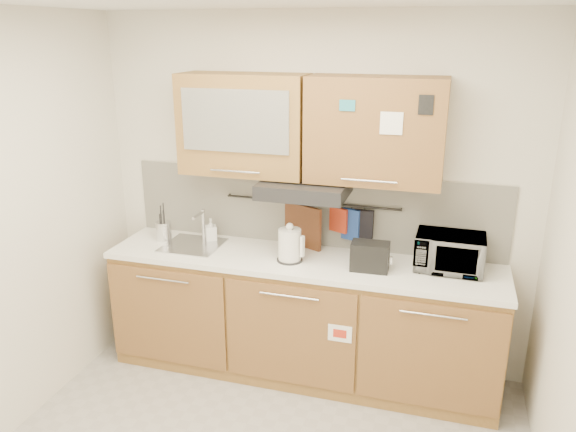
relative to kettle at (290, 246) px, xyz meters
The scene contains 17 objects.
wall_back 0.46m from the kettle, 79.44° to the left, with size 3.20×3.20×0.00m, color silver.
base_cabinet 0.63m from the kettle, 42.65° to the left, with size 2.80×0.64×0.88m.
countertop 0.16m from the kettle, 41.57° to the left, with size 2.82×0.62×0.04m, color white.
backsplash 0.40m from the kettle, 79.10° to the left, with size 2.80×0.02×0.56m, color silver.
upper_cabinets 0.82m from the kettle, 71.67° to the left, with size 1.82×0.37×0.70m.
range_hood 0.41m from the kettle, 60.30° to the left, with size 0.60×0.46×0.10m, color black.
sink 0.79m from the kettle, behind, with size 0.42×0.40×0.26m.
utensil_rail 0.40m from the kettle, 77.84° to the left, with size 0.02×0.02×1.30m, color black.
utensil_crock 1.06m from the kettle, behind, with size 0.13×0.13×0.29m.
kettle is the anchor object (origin of this frame).
toaster 0.56m from the kettle, ahead, with size 0.26×0.16×0.19m.
microwave 1.08m from the kettle, ahead, with size 0.45×0.30×0.25m, color #999999.
soap_bottle 0.72m from the kettle, 163.04° to the left, with size 0.08×0.08×0.18m, color #999999.
cutting_board 0.31m from the kettle, 91.95° to the left, with size 0.38×0.03×0.47m, color brown.
oven_mitt 0.49m from the kettle, 39.60° to the left, with size 0.14×0.03×0.23m, color navy.
dark_pouch 0.57m from the kettle, 33.42° to the left, with size 0.13×0.04×0.21m, color black.
pot_holder 0.43m from the kettle, 47.82° to the left, with size 0.15×0.02×0.18m, color #AA2C16.
Camera 1 is at (0.95, -2.37, 2.45)m, focal length 35.00 mm.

